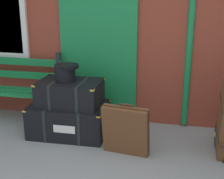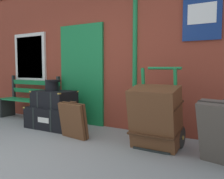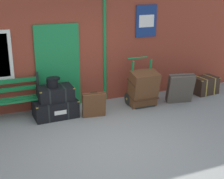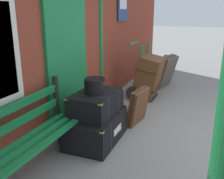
# 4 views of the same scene
# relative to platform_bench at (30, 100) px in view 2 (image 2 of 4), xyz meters

# --- Properties ---
(brick_facade) EXTENTS (10.40, 0.35, 3.20)m
(brick_facade) POSITION_rel_platform_bench_xyz_m (1.67, 0.44, 1.15)
(brick_facade) COLOR brown
(brick_facade) RESTS_ON ground
(platform_bench) EXTENTS (1.60, 0.43, 1.01)m
(platform_bench) POSITION_rel_platform_bench_xyz_m (0.00, 0.00, 0.00)
(platform_bench) COLOR #197A3D
(platform_bench) RESTS_ON ground
(steamer_trunk_base) EXTENTS (1.03, 0.68, 0.43)m
(steamer_trunk_base) POSITION_rel_platform_bench_xyz_m (1.05, -0.32, -0.23)
(steamer_trunk_base) COLOR black
(steamer_trunk_base) RESTS_ON ground
(steamer_trunk_middle) EXTENTS (0.82, 0.56, 0.33)m
(steamer_trunk_middle) POSITION_rel_platform_bench_xyz_m (1.08, -0.32, 0.14)
(steamer_trunk_middle) COLOR black
(steamer_trunk_middle) RESTS_ON steamer_trunk_base
(round_hatbox) EXTENTS (0.31, 0.28, 0.22)m
(round_hatbox) POSITION_rel_platform_bench_xyz_m (1.03, -0.31, 0.42)
(round_hatbox) COLOR black
(round_hatbox) RESTS_ON steamer_trunk_middle
(porters_trolley) EXTENTS (0.71, 0.56, 1.21)m
(porters_trolley) POSITION_rel_platform_bench_xyz_m (3.29, -0.35, -0.17)
(porters_trolley) COLOR black
(porters_trolley) RESTS_ON ground
(large_brown_trunk) EXTENTS (0.70, 0.60, 0.95)m
(large_brown_trunk) POSITION_rel_platform_bench_xyz_m (3.29, -0.52, 0.03)
(large_brown_trunk) COLOR brown
(large_brown_trunk) RESTS_ON ground
(suitcase_brown) EXTENTS (0.57, 0.28, 0.63)m
(suitcase_brown) POSITION_rel_platform_bench_xyz_m (1.89, -0.71, -0.14)
(suitcase_brown) COLOR brown
(suitcase_brown) RESTS_ON ground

